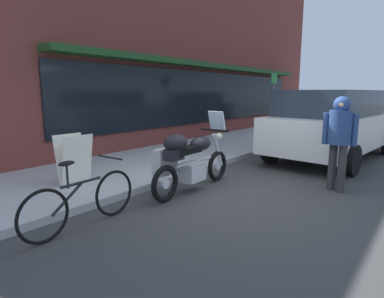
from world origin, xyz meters
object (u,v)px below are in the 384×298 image
Objects in this scene: pedestrian_walking at (340,132)px; touring_motorcycle at (188,159)px; parked_bicycle at (82,201)px; parked_car_down_block at (368,112)px; parked_minivan at (334,123)px; parking_sign_pole at (273,101)px; sandwich_board_sign at (74,159)px.

touring_motorcycle is at bearing 129.07° from pedestrian_walking.
touring_motorcycle is at bearing -3.60° from parked_bicycle.
parked_bicycle is (-2.01, 0.13, -0.23)m from touring_motorcycle.
parked_car_down_block is (10.91, -0.97, 0.32)m from touring_motorcycle.
parked_bicycle is 0.34× the size of parked_minivan.
parked_bicycle is 6.74m from parked_minivan.
parked_minivan is (6.57, -1.35, 0.58)m from parked_bicycle.
parked_bicycle is 12.98m from parked_car_down_block.
parking_sign_pole is at bearing 158.46° from parked_car_down_block.
touring_motorcycle is 2.66m from pedestrian_walking.
sandwich_board_sign is (-2.79, 3.72, -0.49)m from pedestrian_walking.
parked_bicycle is at bearing 149.46° from pedestrian_walking.
parked_minivan is 2.64m from parking_sign_pole.
pedestrian_walking is 9.32m from parked_car_down_block.
pedestrian_walking is 0.74× the size of parking_sign_pole.
parked_car_down_block is (9.26, 1.06, -0.13)m from pedestrian_walking.
parked_car_down_block is (12.93, -1.10, 0.56)m from parked_bicycle.
parked_minivan is at bearing -177.75° from parked_car_down_block.
parking_sign_pole is (5.81, 1.04, 0.87)m from touring_motorcycle.
parking_sign_pole reaches higher than pedestrian_walking.
sandwich_board_sign is at bearing 60.54° from parked_bicycle.
parked_bicycle is 0.76× the size of parking_sign_pole.
parked_bicycle is 4.31m from pedestrian_walking.
parked_bicycle is at bearing -119.46° from sandwich_board_sign.
parked_bicycle is 7.95m from parking_sign_pole.
pedestrian_walking reaches higher than parked_bicycle.
parked_car_down_block is (6.35, 0.25, -0.03)m from parked_minivan.
parked_car_down_block is at bearing -21.54° from parking_sign_pole.
parked_car_down_block is at bearing 2.25° from parked_minivan.
parked_car_down_block is at bearing -5.10° from touring_motorcycle.
parked_car_down_block is at bearing 6.55° from pedestrian_walking.
sandwich_board_sign is at bearing 123.92° from touring_motorcycle.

